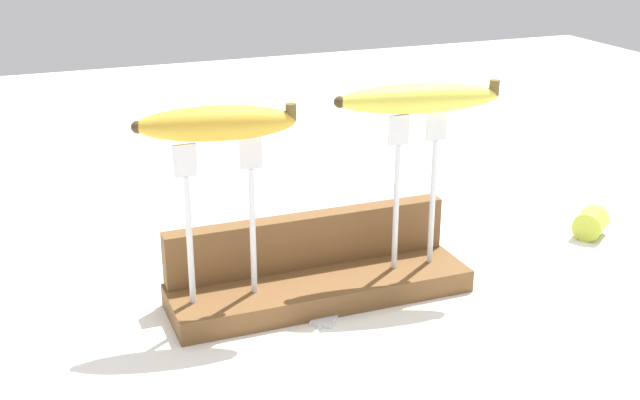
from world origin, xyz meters
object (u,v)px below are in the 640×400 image
at_px(fork_stand_right, 416,177).
at_px(banana_chunk_near, 591,223).
at_px(fork_stand_left, 220,206).
at_px(banana_raised_left, 216,123).
at_px(banana_raised_right, 419,98).
at_px(fork_fallen_near, 310,340).

distance_m(fork_stand_right, banana_chunk_near, 0.34).
relative_size(fork_stand_left, banana_raised_left, 1.05).
relative_size(banana_raised_left, banana_chunk_near, 2.80).
bearing_deg(banana_raised_right, fork_stand_right, -10.75).
relative_size(fork_stand_right, banana_raised_left, 1.09).
xyz_separation_m(banana_raised_left, banana_chunk_near, (0.55, 0.05, -0.21)).
bearing_deg(banana_chunk_near, banana_raised_left, -175.34).
xyz_separation_m(fork_stand_left, fork_fallen_near, (0.07, -0.09, -0.14)).
xyz_separation_m(fork_stand_right, fork_fallen_near, (-0.17, -0.09, -0.14)).
bearing_deg(fork_stand_left, fork_stand_right, 0.00).
height_order(banana_raised_right, fork_fallen_near, banana_raised_right).
distance_m(fork_stand_right, fork_fallen_near, 0.24).
xyz_separation_m(banana_raised_left, fork_fallen_near, (0.07, -0.09, -0.23)).
bearing_deg(fork_fallen_near, banana_chunk_near, 15.42).
distance_m(fork_stand_left, banana_raised_right, 0.26).
bearing_deg(banana_chunk_near, banana_raised_right, -171.75).
distance_m(banana_raised_left, fork_fallen_near, 0.26).
height_order(fork_stand_left, banana_raised_right, banana_raised_right).
distance_m(fork_stand_left, fork_fallen_near, 0.18).
bearing_deg(fork_stand_right, fork_fallen_near, -152.76).
relative_size(fork_stand_left, banana_chunk_near, 2.95).
bearing_deg(banana_raised_right, fork_stand_left, -180.00).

